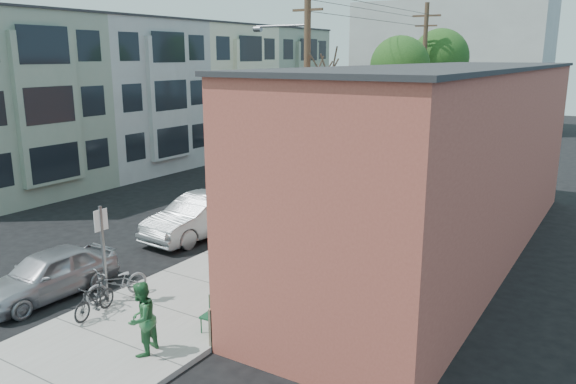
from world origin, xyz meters
The scene contains 27 objects.
ground centered at (0.00, 0.00, 0.00)m, with size 120.00×120.00×0.00m, color black.
sidewalk centered at (4.25, 11.00, 0.07)m, with size 4.50×58.00×0.15m, color #A19C95.
cafe_building centered at (8.99, 4.99, 3.30)m, with size 6.60×20.20×6.61m.
apartment_row centered at (-11.85, 14.00, 4.50)m, with size 6.30×32.00×9.00m.
end_cap_building centered at (-2.00, 42.00, 6.00)m, with size 18.00×8.00×12.00m, color #B3B4AE.
sign_post centered at (2.35, -4.57, 1.83)m, with size 0.07×0.45×2.80m.
parking_meter_near centered at (2.25, 1.07, 0.98)m, with size 0.14×0.14×1.24m.
parking_meter_far centered at (2.25, 9.81, 0.98)m, with size 0.14×0.14×1.24m.
utility_pole_near centered at (2.39, 6.45, 5.41)m, with size 3.57×0.28×10.00m.
utility_pole_far centered at (2.45, 21.26, 5.34)m, with size 1.80×0.28×10.00m.
tree_bare centered at (2.80, 7.05, 2.87)m, with size 0.24×0.24×5.45m.
tree_leafy_mid centered at (2.80, 16.15, 6.35)m, with size 3.31×3.31×7.88m.
tree_leafy_far centered at (2.80, 23.43, 6.80)m, with size 3.75×3.75×8.55m.
patio_chair_a centered at (5.88, -2.32, 0.59)m, with size 0.50×0.50×0.88m, color #124326, non-canonical shape.
patio_chair_b centered at (6.03, -4.40, 0.59)m, with size 0.50×0.50×0.88m, color #124326, non-canonical shape.
patron_grey centered at (5.61, 1.34, 0.98)m, with size 0.61×0.40×1.66m, color slate.
patron_green centered at (5.34, -6.06, 1.03)m, with size 0.86×0.67×1.76m, color #2A6937.
cyclist centered at (3.31, 1.44, 0.97)m, with size 1.06×0.61×1.64m, color maroon.
cyclist_bike centered at (3.31, 1.44, 0.61)m, with size 0.61×1.76×0.92m, color black.
parked_bike_a centered at (2.78, -5.34, 0.61)m, with size 0.43×1.52×0.92m, color black.
parked_bike_b centered at (2.51, -4.31, 0.64)m, with size 0.65×1.87×0.98m, color gray.
car_0 centered at (0.38, -5.01, 0.71)m, with size 1.67×4.16×1.42m, color #A0A0A7.
car_1 centered at (0.40, 1.73, 0.82)m, with size 1.73×4.97×1.64m, color #AAAFB1.
car_2 centered at (0.51, 7.56, 0.82)m, with size 2.31×5.68×1.65m, color black.
car_3 centered at (0.80, 13.53, 0.73)m, with size 2.42×5.25×1.46m, color #97999E.
car_4 centered at (0.80, 18.82, 0.71)m, with size 1.51×4.34×1.43m, color gray.
bus centered at (-2.49, 25.64, 1.55)m, with size 2.60×11.12×3.10m, color silver.
Camera 1 is at (14.50, -14.33, 6.92)m, focal length 35.00 mm.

